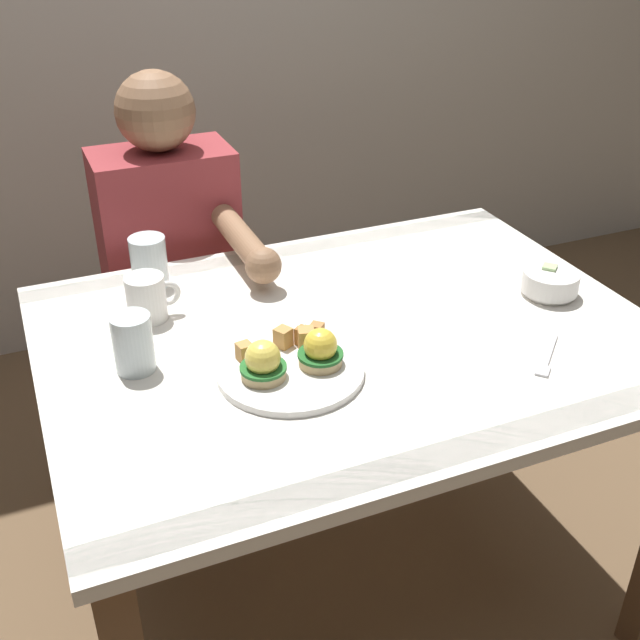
% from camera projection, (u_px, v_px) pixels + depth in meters
% --- Properties ---
extents(ground_plane, '(6.00, 6.00, 0.00)m').
position_uv_depth(ground_plane, '(344.00, 586.00, 1.92)').
color(ground_plane, brown).
extents(dining_table, '(1.20, 0.90, 0.74)m').
position_uv_depth(dining_table, '(349.00, 375.00, 1.60)').
color(dining_table, white).
rests_on(dining_table, ground_plane).
extents(eggs_benedict_plate, '(0.27, 0.27, 0.09)m').
position_uv_depth(eggs_benedict_plate, '(291.00, 363.00, 1.40)').
color(eggs_benedict_plate, white).
rests_on(eggs_benedict_plate, dining_table).
extents(fruit_bowl, '(0.12, 0.12, 0.06)m').
position_uv_depth(fruit_bowl, '(549.00, 282.00, 1.66)').
color(fruit_bowl, white).
rests_on(fruit_bowl, dining_table).
extents(coffee_mug, '(0.11, 0.08, 0.09)m').
position_uv_depth(coffee_mug, '(147.00, 296.00, 1.56)').
color(coffee_mug, white).
rests_on(coffee_mug, dining_table).
extents(fork, '(0.12, 0.12, 0.00)m').
position_uv_depth(fork, '(547.00, 358.00, 1.46)').
color(fork, silver).
rests_on(fork, dining_table).
extents(water_glass_near, '(0.07, 0.07, 0.11)m').
position_uv_depth(water_glass_near, '(134.00, 347.00, 1.40)').
color(water_glass_near, silver).
rests_on(water_glass_near, dining_table).
extents(water_glass_far, '(0.08, 0.08, 0.11)m').
position_uv_depth(water_glass_far, '(149.00, 265.00, 1.69)').
color(water_glass_far, silver).
rests_on(water_glass_far, dining_table).
extents(diner_person, '(0.34, 0.54, 1.14)m').
position_uv_depth(diner_person, '(175.00, 267.00, 1.99)').
color(diner_person, '#33333D').
rests_on(diner_person, ground_plane).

